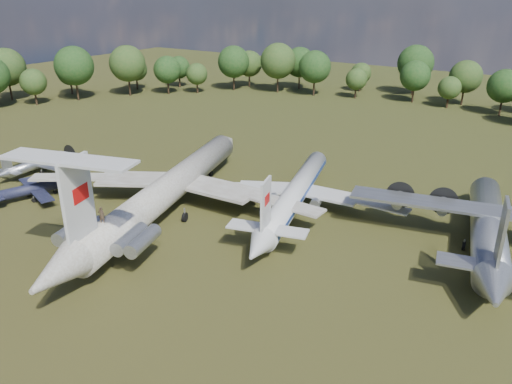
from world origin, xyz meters
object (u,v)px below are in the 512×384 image
Objects in this scene: small_prop_northwest at (36,166)px; an12_transport at (487,231)px; tu104_jet at (295,197)px; person_on_il62 at (102,215)px; small_prop_west at (32,191)px; il62_airliner at (169,194)px.

an12_transport is at bearing 6.23° from small_prop_northwest.
tu104_jet is 22.15× the size of person_on_il62.
tu104_jet reaches higher than small_prop_west.
person_on_il62 is at bearing 2.08° from small_prop_west.
an12_transport is at bearing -169.06° from person_on_il62.
il62_airliner is 3.46× the size of small_prop_northwest.
small_prop_northwest is at bearing 164.82° from il62_airliner.
small_prop_northwest is at bearing 178.30° from tu104_jet.
an12_transport is 70.59m from small_prop_northwest.
tu104_jet is 45.81m from small_prop_northwest.
person_on_il62 is at bearing -90.00° from il62_airliner.
person_on_il62 reaches higher than il62_airliner.
tu104_jet is 1.13× the size of an12_transport.
tu104_jet is 27.67m from person_on_il62.
tu104_jet is at bearing 19.30° from il62_airliner.
il62_airliner is at bearing -159.88° from tu104_jet.
small_prop_northwest is (-9.56, 7.22, 0.03)m from small_prop_west.
tu104_jet reaches higher than small_prop_northwest.
small_prop_northwest is (-30.08, -0.52, -1.59)m from il62_airliner.
small_prop_northwest reaches higher than small_prop_west.
an12_transport reaches higher than small_prop_west.
person_on_il62 is (-10.06, -25.39, 4.47)m from tu104_jet.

